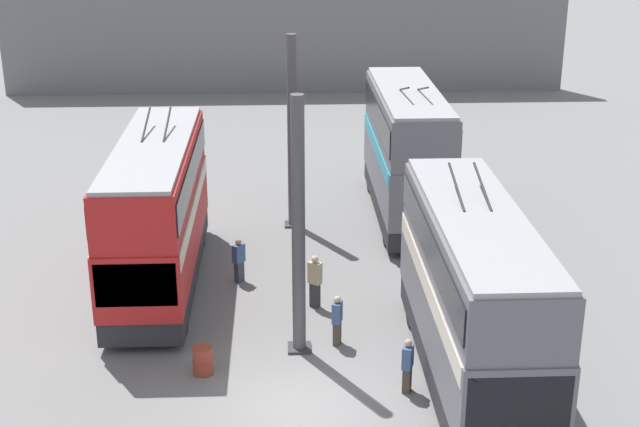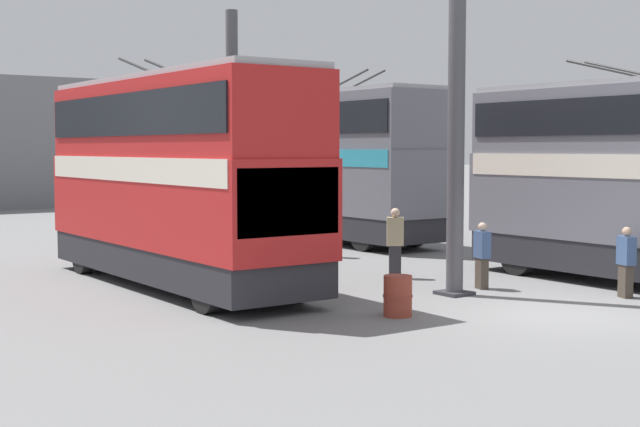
% 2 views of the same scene
% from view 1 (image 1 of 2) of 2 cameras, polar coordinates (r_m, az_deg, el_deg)
% --- Properties ---
extents(ground_plane, '(240.00, 240.00, 0.00)m').
position_cam_1_polar(ground_plane, '(23.70, -1.14, -12.19)').
color(ground_plane, slate).
extents(depot_back_wall, '(0.50, 36.00, 7.18)m').
position_cam_1_polar(depot_back_wall, '(57.93, -2.19, 11.24)').
color(depot_back_wall, slate).
rests_on(depot_back_wall, ground_plane).
extents(support_column_near, '(0.68, 0.68, 7.56)m').
position_cam_1_polar(support_column_near, '(24.72, -1.39, -1.23)').
color(support_column_near, '#4C4C51').
rests_on(support_column_near, ground_plane).
extents(support_column_far, '(0.68, 0.68, 7.56)m').
position_cam_1_polar(support_column_far, '(34.28, -1.78, 4.96)').
color(support_column_far, '#4C4C51').
rests_on(support_column_far, ground_plane).
extents(bus_left_near, '(9.73, 2.54, 5.50)m').
position_cam_1_polar(bus_left_near, '(23.82, 9.81, -4.69)').
color(bus_left_near, black).
rests_on(bus_left_near, ground_plane).
extents(bus_left_far, '(9.26, 2.54, 5.86)m').
position_cam_1_polar(bus_left_far, '(35.62, 5.58, 4.34)').
color(bus_left_far, black).
rests_on(bus_left_far, ground_plane).
extents(bus_right_far, '(9.93, 2.54, 5.58)m').
position_cam_1_polar(bus_right_far, '(29.69, -10.42, 0.47)').
color(bus_right_far, black).
rests_on(bus_right_far, ground_plane).
extents(person_aisle_foreground, '(0.47, 0.35, 1.56)m').
position_cam_1_polar(person_aisle_foreground, '(26.17, 1.11, -6.78)').
color(person_aisle_foreground, '#473D33').
rests_on(person_aisle_foreground, ground_plane).
extents(person_by_right_row, '(0.48, 0.46, 1.56)m').
position_cam_1_polar(person_by_right_row, '(30.27, -5.22, -2.94)').
color(person_by_right_row, '#384251').
rests_on(person_by_right_row, ground_plane).
extents(person_aisle_midway, '(0.44, 0.48, 1.77)m').
position_cam_1_polar(person_aisle_midway, '(28.33, -0.33, -4.27)').
color(person_aisle_midway, '#2D2D33').
rests_on(person_aisle_midway, ground_plane).
extents(person_by_left_row, '(0.48, 0.37, 1.56)m').
position_cam_1_polar(person_by_left_row, '(23.98, 5.62, -9.59)').
color(person_by_left_row, '#473D33').
rests_on(person_by_left_row, ground_plane).
extents(oil_drum, '(0.59, 0.59, 0.80)m').
position_cam_1_polar(oil_drum, '(25.09, -7.51, -9.31)').
color(oil_drum, '#933828').
rests_on(oil_drum, ground_plane).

